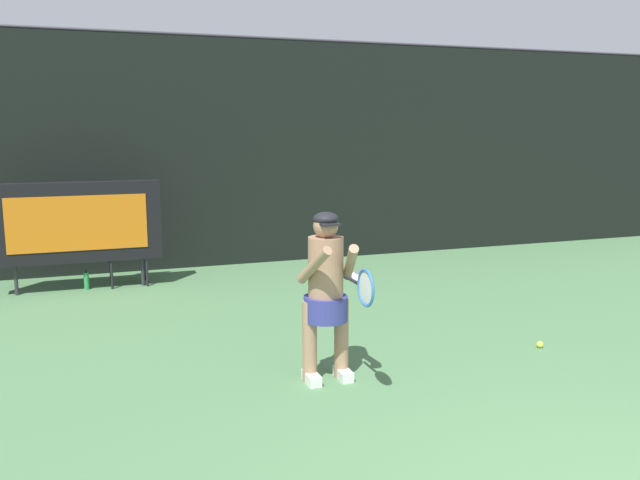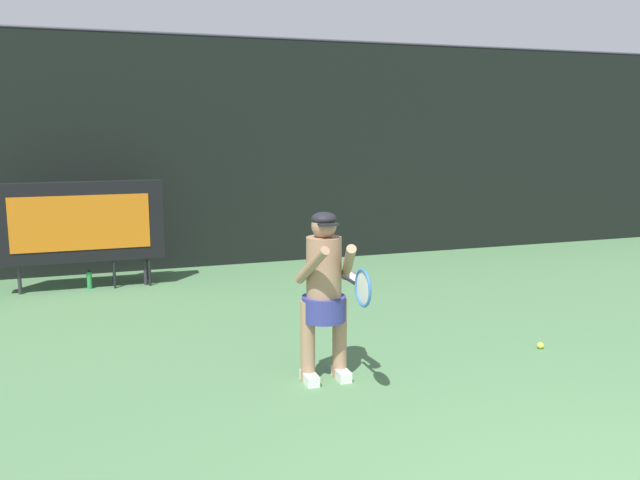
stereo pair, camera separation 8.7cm
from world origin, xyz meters
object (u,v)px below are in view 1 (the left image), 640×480
(scoreboard, at_px, (78,223))
(tennis_ball_spare, at_px, (540,345))
(tennis_player, at_px, (326,289))
(umpire_chair, at_px, (127,241))
(tennis_racket, at_px, (365,287))
(water_bottle, at_px, (87,281))

(scoreboard, distance_m, tennis_ball_spare, 6.13)
(tennis_player, distance_m, tennis_ball_spare, 2.49)
(scoreboard, bearing_deg, umpire_chair, 17.73)
(scoreboard, bearing_deg, tennis_racket, -65.06)
(scoreboard, bearing_deg, water_bottle, 19.75)
(tennis_ball_spare, bearing_deg, tennis_player, -178.40)
(water_bottle, height_order, tennis_player, tennis_player)
(umpire_chair, xyz_separation_m, tennis_ball_spare, (3.80, -4.33, -0.58))
(scoreboard, height_order, tennis_player, tennis_player)
(scoreboard, relative_size, tennis_ball_spare, 32.35)
(umpire_chair, bearing_deg, tennis_racket, -72.44)
(umpire_chair, distance_m, tennis_racket, 5.20)
(tennis_player, xyz_separation_m, tennis_ball_spare, (2.36, 0.07, -0.80))
(tennis_racket, bearing_deg, tennis_player, 90.48)
(tennis_player, relative_size, tennis_ball_spare, 22.24)
(water_bottle, distance_m, tennis_ball_spare, 6.03)
(tennis_racket, distance_m, tennis_ball_spare, 2.50)
(scoreboard, xyz_separation_m, umpire_chair, (0.64, 0.20, -0.33))
(water_bottle, bearing_deg, tennis_ball_spare, -43.48)
(tennis_player, bearing_deg, water_bottle, 115.57)
(water_bottle, distance_m, tennis_player, 4.72)
(water_bottle, relative_size, tennis_racket, 0.44)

